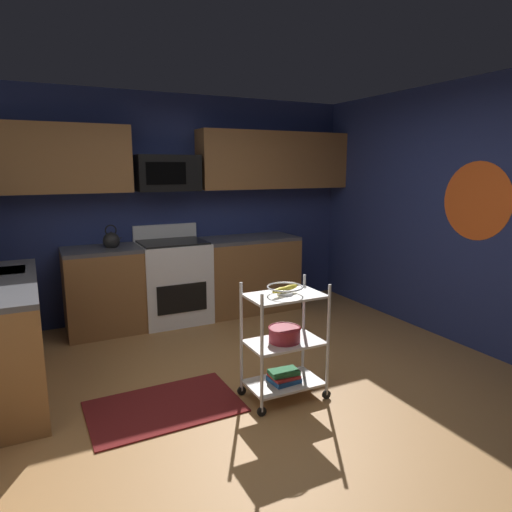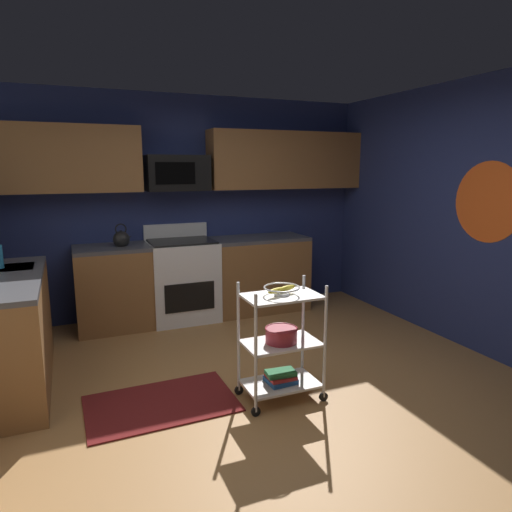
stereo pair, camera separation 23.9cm
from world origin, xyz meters
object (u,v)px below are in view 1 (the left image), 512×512
Objects in this scene: book_stack at (284,376)px; kettle at (111,240)px; oven_range at (173,281)px; fruit_bowl at (285,289)px; microwave at (167,173)px; mixing_bowl_large at (284,334)px; rolling_cart at (284,342)px.

kettle is (-0.90, 2.15, 0.82)m from book_stack.
oven_range is at bearing 0.33° from kettle.
book_stack is (0.00, 0.00, -0.70)m from fruit_bowl.
book_stack is (0.24, -2.26, -1.53)m from microwave.
microwave is 2.57× the size of fruit_bowl.
mixing_bowl_large is (0.24, -2.15, 0.04)m from oven_range.
oven_range reaches higher than book_stack.
oven_range is 4.04× the size of fruit_bowl.
oven_range is 2.20m from fruit_bowl.
kettle is at bearing 112.81° from rolling_cart.
mixing_bowl_large is at bearing 0.00° from book_stack.
oven_range is 1.57× the size of microwave.
microwave reaches higher than book_stack.
kettle is at bearing 112.81° from fruit_bowl.
kettle is at bearing -170.69° from microwave.
mixing_bowl_large is at bearing 0.00° from rolling_cart.
rolling_cart reaches higher than mixing_bowl_large.
kettle reaches higher than book_stack.
oven_range is 2.16m from mixing_bowl_large.
fruit_bowl is (0.24, -2.15, 0.40)m from oven_range.
oven_range reaches higher than mixing_bowl_large.
fruit_bowl is 2.33m from kettle.
oven_range is 4.37× the size of mixing_bowl_large.
rolling_cart is at bearing -67.19° from kettle.
microwave is (-0.00, 0.10, 1.22)m from oven_range.
oven_range reaches higher than fruit_bowl.
fruit_bowl is (-0.00, 0.00, 0.42)m from rolling_cart.
microwave reaches higher than oven_range.
mixing_bowl_large is at bearing -67.17° from kettle.
oven_range is at bearing 96.38° from rolling_cart.
microwave is at bearing 96.12° from mixing_bowl_large.
kettle reaches higher than rolling_cart.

